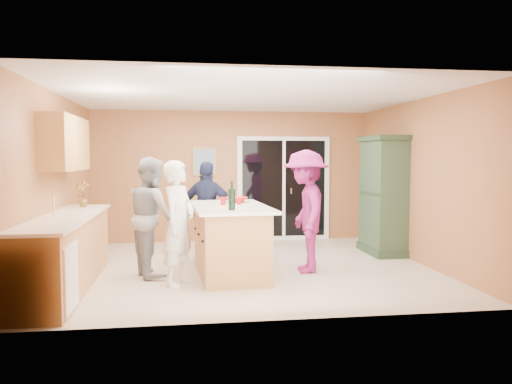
{
  "coord_description": "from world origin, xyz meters",
  "views": [
    {
      "loc": [
        -0.91,
        -7.47,
        1.68
      ],
      "look_at": [
        0.15,
        0.1,
        1.15
      ],
      "focal_mm": 35.0,
      "sensor_mm": 36.0,
      "label": 1
    }
  ],
  "objects": [
    {
      "name": "wall_left",
      "position": [
        -2.75,
        0.0,
        1.3
      ],
      "size": [
        0.1,
        5.0,
        2.6
      ],
      "primitive_type": "cube",
      "color": "tan",
      "rests_on": "ground"
    },
    {
      "name": "upper_cabinets",
      "position": [
        -2.58,
        -0.2,
        1.88
      ],
      "size": [
        0.35,
        1.6,
        0.75
      ],
      "primitive_type": "cube",
      "color": "#C8834D",
      "rests_on": "wall_left"
    },
    {
      "name": "ceiling",
      "position": [
        0.0,
        0.0,
        2.6
      ],
      "size": [
        5.5,
        5.0,
        0.1
      ],
      "primitive_type": "cube",
      "color": "silver",
      "rests_on": "wall_back"
    },
    {
      "name": "green_hutch",
      "position": [
        2.49,
        0.81,
        1.0
      ],
      "size": [
        0.59,
        1.12,
        2.05
      ],
      "color": "#233924",
      "rests_on": "floor"
    },
    {
      "name": "woman_magenta",
      "position": [
        0.82,
        -0.39,
        0.89
      ],
      "size": [
        0.77,
        1.21,
        1.79
      ],
      "primitive_type": "imported",
      "rotation": [
        0.0,
        0.0,
        -1.67
      ],
      "color": "#8B1E68",
      "rests_on": "floor"
    },
    {
      "name": "framed_picture",
      "position": [
        -0.55,
        2.48,
        1.6
      ],
      "size": [
        0.46,
        0.04,
        0.56
      ],
      "color": "#A18650",
      "rests_on": "wall_back"
    },
    {
      "name": "woman_navy",
      "position": [
        -0.57,
        0.69,
        0.81
      ],
      "size": [
        1.02,
        0.67,
        1.62
      ],
      "primitive_type": "imported",
      "rotation": [
        0.0,
        0.0,
        2.82
      ],
      "color": "#1C223D",
      "rests_on": "floor"
    },
    {
      "name": "wall_back",
      "position": [
        0.0,
        2.5,
        1.3
      ],
      "size": [
        5.5,
        0.1,
        2.6
      ],
      "primitive_type": "cube",
      "color": "tan",
      "rests_on": "ground"
    },
    {
      "name": "wall_front",
      "position": [
        0.0,
        -2.5,
        1.3
      ],
      "size": [
        5.5,
        0.1,
        2.6
      ],
      "primitive_type": "cube",
      "color": "tan",
      "rests_on": "ground"
    },
    {
      "name": "tumbler_near",
      "position": [
        -0.39,
        -0.35,
        1.06
      ],
      "size": [
        0.08,
        0.08,
        0.11
      ],
      "primitive_type": "cylinder",
      "rotation": [
        0.0,
        0.0,
        0.07
      ],
      "color": "#A71217",
      "rests_on": "kitchen_island"
    },
    {
      "name": "woman_white",
      "position": [
        -1.01,
        -0.92,
        0.82
      ],
      "size": [
        0.62,
        0.71,
        1.64
      ],
      "primitive_type": "imported",
      "rotation": [
        0.0,
        0.0,
        1.11
      ],
      "color": "silver",
      "rests_on": "floor"
    },
    {
      "name": "left_cabinet_run",
      "position": [
        -2.45,
        -1.05,
        0.46
      ],
      "size": [
        0.65,
        3.05,
        1.24
      ],
      "color": "#C8834D",
      "rests_on": "floor"
    },
    {
      "name": "tumbler_far",
      "position": [
        -0.17,
        -0.39,
        1.05
      ],
      "size": [
        0.07,
        0.07,
        0.1
      ],
      "primitive_type": "cylinder",
      "rotation": [
        0.0,
        0.0,
        -0.03
      ],
      "color": "#A71217",
      "rests_on": "kitchen_island"
    },
    {
      "name": "kitchen_island",
      "position": [
        -0.3,
        -0.43,
        0.47
      ],
      "size": [
        1.15,
        1.96,
        1.0
      ],
      "rotation": [
        0.0,
        0.0,
        0.06
      ],
      "color": "#C8834D",
      "rests_on": "floor"
    },
    {
      "name": "serving_bowl",
      "position": [
        -0.16,
        0.05,
        1.04
      ],
      "size": [
        0.35,
        0.35,
        0.08
      ],
      "primitive_type": "imported",
      "rotation": [
        0.0,
        0.0,
        0.06
      ],
      "color": "#A71217",
      "rests_on": "kitchen_island"
    },
    {
      "name": "wall_right",
      "position": [
        2.75,
        0.0,
        1.3
      ],
      "size": [
        0.1,
        5.0,
        2.6
      ],
      "primitive_type": "cube",
      "color": "tan",
      "rests_on": "ground"
    },
    {
      "name": "wine_bottle",
      "position": [
        -0.33,
        -1.06,
        1.15
      ],
      "size": [
        0.09,
        0.09,
        0.38
      ],
      "rotation": [
        0.0,
        0.0,
        0.17
      ],
      "color": "black",
      "rests_on": "kitchen_island"
    },
    {
      "name": "sliding_door",
      "position": [
        1.05,
        2.46,
        1.05
      ],
      "size": [
        1.9,
        0.07,
        2.1
      ],
      "color": "white",
      "rests_on": "floor"
    },
    {
      "name": "floor",
      "position": [
        0.0,
        0.0,
        0.0
      ],
      "size": [
        5.5,
        5.5,
        0.0
      ],
      "primitive_type": "plane",
      "color": "beige",
      "rests_on": "ground"
    },
    {
      "name": "white_plate",
      "position": [
        -0.22,
        -0.61,
        1.01
      ],
      "size": [
        0.28,
        0.28,
        0.01
      ],
      "primitive_type": "cylinder",
      "rotation": [
        0.0,
        0.0,
        -0.4
      ],
      "color": "silver",
      "rests_on": "kitchen_island"
    },
    {
      "name": "woman_grey",
      "position": [
        -1.4,
        -0.3,
        0.85
      ],
      "size": [
        0.87,
        0.98,
        1.69
      ],
      "primitive_type": "imported",
      "rotation": [
        0.0,
        0.0,
        1.9
      ],
      "color": "#9F9FA2",
      "rests_on": "floor"
    },
    {
      "name": "tulip_vase",
      "position": [
        -2.45,
        0.23,
        1.14
      ],
      "size": [
        0.25,
        0.2,
        0.41
      ],
      "primitive_type": "imported",
      "rotation": [
        0.0,
        0.0,
        -0.31
      ],
      "color": "red",
      "rests_on": "left_cabinet_run"
    }
  ]
}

